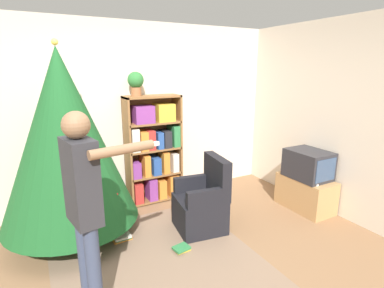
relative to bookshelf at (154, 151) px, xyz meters
The scene contains 14 objects.
ground_plane 1.88m from the bookshelf, 99.86° to the right, with size 14.00×14.00×0.00m, color #846042.
wall_back 0.65m from the bookshelf, 140.74° to the left, with size 8.00×0.10×2.60m.
wall_right 2.72m from the bookshelf, 39.17° to the right, with size 0.10×8.00×2.60m.
area_rug 1.73m from the bookshelf, 110.51° to the right, with size 2.02×2.13×0.01m.
bookshelf is the anchor object (origin of this frame).
tv_stand 2.27m from the bookshelf, 35.73° to the right, with size 0.43×0.77×0.47m.
television 2.20m from the bookshelf, 35.78° to the right, with size 0.44×0.58×0.39m.
game_remote 2.26m from the bookshelf, 42.46° to the right, with size 0.04×0.12×0.02m.
christmas_tree 1.38m from the bookshelf, 158.89° to the right, with size 1.53×1.53×2.26m.
armchair 1.18m from the bookshelf, 78.65° to the right, with size 0.64×0.63×0.92m.
standing_person 2.24m from the bookshelf, 124.16° to the right, with size 0.68×0.46×1.68m.
potted_plant 1.03m from the bookshelf, behind, with size 0.22×0.22×0.33m.
book_pile_near_tree 1.37m from the bookshelf, 131.10° to the right, with size 0.23×0.15×0.07m.
book_pile_by_chair 1.59m from the bookshelf, 99.62° to the right, with size 0.19×0.16×0.06m.
Camera 1 is at (-1.22, -2.32, 1.97)m, focal length 28.00 mm.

